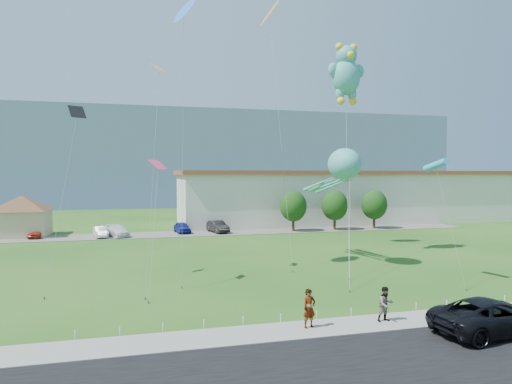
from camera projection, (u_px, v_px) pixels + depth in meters
The scene contains 27 objects.
ground at pixel (324, 311), 25.65m from camera, with size 160.00×160.00×0.00m, color #1F4A14.
road at pixel (405, 370), 17.92m from camera, with size 80.00×8.00×0.06m, color black.
sidewalk at pixel (346, 326), 22.99m from camera, with size 80.00×2.50×0.10m, color gray.
parking_strip at pixel (218, 233), 59.50m from camera, with size 70.00×6.00×0.06m, color #59544C.
hill_ridge at pixel (171, 158), 141.20m from camera, with size 160.00×50.00×25.00m, color slate.
pavilion at pixel (22, 212), 56.25m from camera, with size 9.20×9.20×5.00m.
warehouse at pixel (366, 196), 74.57m from camera, with size 61.00×15.00×8.20m.
rope_fence at pixel (334, 314), 24.39m from camera, with size 26.05×0.05×0.50m.
tree_near at pixel (293, 206), 60.91m from camera, with size 3.60×3.60×5.47m.
tree_mid at pixel (335, 205), 62.42m from camera, with size 3.60×3.60×5.47m.
tree_far at pixel (374, 205), 63.93m from camera, with size 3.60×3.60×5.47m.
suv at pixel (492, 316), 21.88m from camera, with size 2.79×6.05×1.68m, color black.
pedestrian_left at pixel (309, 308), 22.58m from camera, with size 0.70×0.46×1.93m, color gray.
pedestrian_right at pixel (386, 304), 23.54m from camera, with size 0.88×0.68×1.80m, color gray.
parked_car_red at pixel (37, 233), 54.68m from camera, with size 1.44×3.57×1.22m, color #B63016.
parked_car_silver at pixel (100, 232), 55.14m from camera, with size 1.35×3.87×1.27m, color silver.
parked_car_white at pixel (118, 231), 55.88m from camera, with size 1.86×4.58×1.33m, color white.
parked_car_blue at pixel (182, 227), 59.27m from camera, with size 1.64×4.08×1.39m, color navy.
parked_car_black at pixel (217, 226), 59.71m from camera, with size 1.62×4.64×1.53m, color black.
octopus_kite at pixel (339, 172), 38.75m from camera, with size 4.61×13.85×9.85m.
teddy_bear_kite at pixel (346, 73), 43.00m from camera, with size 6.20×10.99×20.02m.
small_kite_blue at pixel (184, 17), 34.72m from camera, with size 1.80×5.62×20.93m.
small_kite_cyan at pixel (436, 166), 32.25m from camera, with size 0.80×3.88×8.78m.
small_kite_orange at pixel (270, 19), 44.78m from camera, with size 2.04×11.03×24.39m.
small_kite_yellow at pixel (158, 95), 33.07m from camera, with size 1.95×7.09×15.98m.
small_kite_pink at pixel (157, 177), 31.08m from camera, with size 1.52×5.34×8.79m.
small_kite_black at pixel (74, 131), 31.99m from camera, with size 2.21×5.42×12.59m.
Camera 1 is at (-10.12, -23.58, 7.73)m, focal length 32.00 mm.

